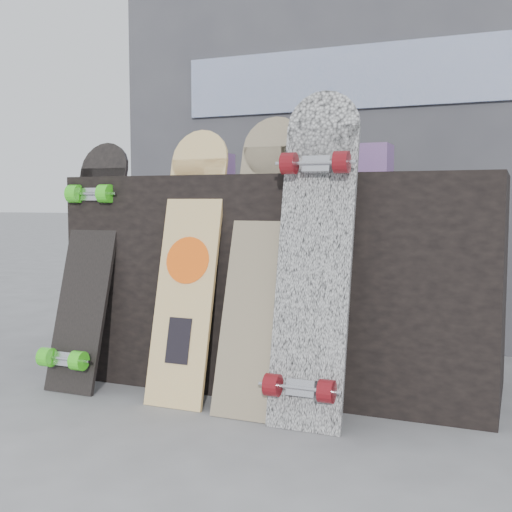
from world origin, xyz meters
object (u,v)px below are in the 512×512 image
at_px(vendor_table, 286,280).
at_px(longboard_celtic, 261,252).
at_px(longboard_geisha, 189,257).
at_px(skateboard_dark, 87,260).
at_px(longboard_cascadia, 314,251).

bearing_deg(vendor_table, longboard_celtic, -84.94).
height_order(longboard_geisha, skateboard_dark, longboard_geisha).
xyz_separation_m(longboard_geisha, longboard_cascadia, (0.48, -0.06, 0.04)).
xyz_separation_m(longboard_geisha, skateboard_dark, (-0.44, 0.00, -0.03)).
relative_size(vendor_table, longboard_geisha, 1.65).
xyz_separation_m(vendor_table, longboard_geisha, (-0.24, -0.34, 0.11)).
bearing_deg(longboard_geisha, longboard_cascadia, -7.68).
xyz_separation_m(vendor_table, longboard_cascadia, (0.24, -0.41, 0.15)).
bearing_deg(longboard_celtic, longboard_cascadia, -21.74).
xyz_separation_m(vendor_table, skateboard_dark, (-0.68, -0.34, 0.08)).
relative_size(longboard_celtic, skateboard_dark, 1.07).
bearing_deg(longboard_cascadia, vendor_table, 120.57).
relative_size(longboard_geisha, longboard_cascadia, 0.91).
distance_m(vendor_table, skateboard_dark, 0.77).
bearing_deg(skateboard_dark, longboard_geisha, -0.62).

